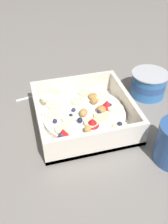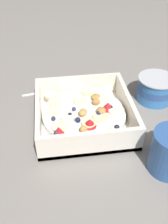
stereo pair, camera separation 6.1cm
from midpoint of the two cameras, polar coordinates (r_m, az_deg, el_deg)
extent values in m
plane|color=gray|center=(0.62, -1.31, -2.60)|extent=(2.40, 2.40, 0.00)
cube|color=white|center=(0.63, -2.79, -1.88)|extent=(0.22, 0.22, 0.01)
cube|color=white|center=(0.60, -12.75, -1.69)|extent=(0.22, 0.01, 0.06)
cube|color=white|center=(0.63, 6.51, 1.62)|extent=(0.22, 0.01, 0.06)
cube|color=white|center=(0.69, -4.86, 5.40)|extent=(0.01, 0.20, 0.06)
cube|color=white|center=(0.53, -0.27, -7.00)|extent=(0.01, 0.20, 0.06)
cylinder|color=white|center=(0.62, -2.83, -0.86)|extent=(0.20, 0.20, 0.02)
cylinder|color=beige|center=(0.58, -1.45, -2.57)|extent=(0.04, 0.04, 0.01)
cylinder|color=#F4EAB7|center=(0.61, -9.95, -0.61)|extent=(0.05, 0.05, 0.01)
cylinder|color=#F4EAB7|center=(0.65, 0.63, 3.35)|extent=(0.04, 0.04, 0.01)
cylinder|color=#F4EAB7|center=(0.64, -4.10, 2.22)|extent=(0.04, 0.04, 0.01)
cylinder|color=#F7EFC6|center=(0.61, 4.26, 0.54)|extent=(0.04, 0.04, 0.01)
cylinder|color=beige|center=(0.59, 0.95, -1.05)|extent=(0.05, 0.05, 0.01)
cylinder|color=beige|center=(0.56, 4.97, -3.74)|extent=(0.05, 0.05, 0.01)
cylinder|color=#F4EAB7|center=(0.57, -7.77, -3.79)|extent=(0.05, 0.05, 0.01)
cylinder|color=#F7EFC6|center=(0.59, -6.31, -1.58)|extent=(0.04, 0.04, 0.01)
cylinder|color=#F4EAB7|center=(0.66, -10.78, 3.00)|extent=(0.05, 0.05, 0.01)
cylinder|color=#F4EAB7|center=(0.63, -9.43, 1.42)|extent=(0.05, 0.05, 0.01)
cylinder|color=beige|center=(0.67, -2.48, 4.30)|extent=(0.05, 0.05, 0.01)
cone|color=red|center=(0.57, -1.20, -2.35)|extent=(0.04, 0.04, 0.02)
cone|color=red|center=(0.62, 2.28, 1.68)|extent=(0.03, 0.03, 0.02)
cone|color=red|center=(0.55, -7.80, -4.69)|extent=(0.04, 0.04, 0.02)
sphere|color=navy|center=(0.55, -8.23, -5.25)|extent=(0.01, 0.01, 0.01)
sphere|color=#23284C|center=(0.59, -9.41, -2.11)|extent=(0.01, 0.01, 0.01)
sphere|color=#191E3D|center=(0.57, 4.85, -2.86)|extent=(0.01, 0.01, 0.01)
sphere|color=#191E3D|center=(0.62, 2.89, 1.36)|extent=(0.01, 0.01, 0.01)
sphere|color=navy|center=(0.61, -5.15, 0.38)|extent=(0.01, 0.01, 0.01)
sphere|color=#191E3D|center=(0.59, -5.84, -1.07)|extent=(0.01, 0.01, 0.01)
sphere|color=#191E3D|center=(0.58, -3.94, -1.97)|extent=(0.01, 0.01, 0.01)
sphere|color=#23284C|center=(0.60, 0.48, -0.13)|extent=(0.01, 0.01, 0.01)
ellipsoid|color=tan|center=(0.55, -2.38, -3.97)|extent=(0.02, 0.02, 0.02)
ellipsoid|color=#AD7F42|center=(0.63, -0.48, 2.35)|extent=(0.02, 0.02, 0.02)
ellipsoid|color=#AD7F42|center=(0.65, -0.73, 3.43)|extent=(0.03, 0.03, 0.01)
ellipsoid|color=tan|center=(0.60, -3.08, -0.17)|extent=(0.03, 0.03, 0.02)
ellipsoid|color=#AD7F42|center=(0.61, 0.90, 0.55)|extent=(0.03, 0.03, 0.02)
ellipsoid|color=silver|center=(0.74, -6.04, 5.50)|extent=(0.04, 0.05, 0.01)
cylinder|color=silver|center=(0.73, -12.44, 3.75)|extent=(0.03, 0.12, 0.01)
cylinder|color=#3370B7|center=(0.71, 11.67, 5.89)|extent=(0.09, 0.09, 0.06)
cylinder|color=#2D5193|center=(0.71, 11.70, 6.10)|extent=(0.09, 0.09, 0.02)
cylinder|color=#B7BCC6|center=(0.70, 12.03, 8.17)|extent=(0.10, 0.10, 0.00)
camera|label=1|loc=(0.03, -92.86, -2.36)|focal=41.42mm
camera|label=2|loc=(0.03, 87.14, 2.36)|focal=41.42mm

